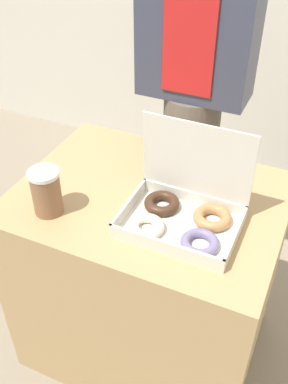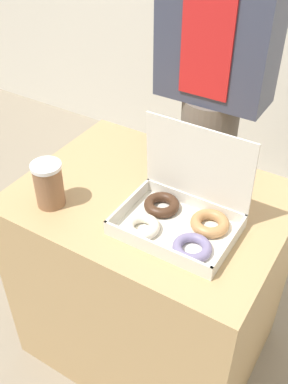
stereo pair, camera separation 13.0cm
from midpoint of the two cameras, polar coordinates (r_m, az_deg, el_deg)
ground_plane at (r=1.95m, az=-1.53°, el=-18.15°), size 14.00×14.00×0.00m
table at (r=1.65m, az=-1.75°, el=-10.86°), size 0.83×0.62×0.75m
donut_box at (r=1.26m, az=2.14°, el=-2.57°), size 0.33×0.25×0.28m
coffee_cup at (r=1.33m, az=-15.07°, el=-0.08°), size 0.09×0.09×0.14m
person_customer at (r=1.70m, az=4.27°, el=14.16°), size 0.41×0.23×1.67m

